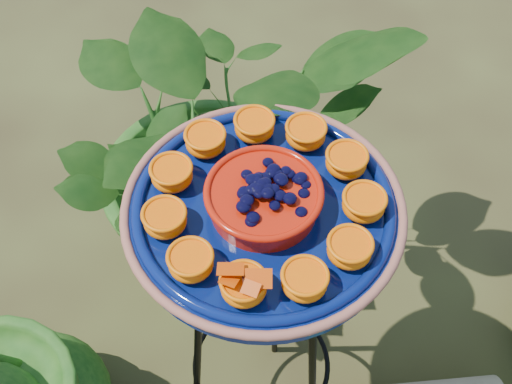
{
  "coord_description": "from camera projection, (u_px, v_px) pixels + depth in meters",
  "views": [
    {
      "loc": [
        0.12,
        -0.61,
        1.88
      ],
      "look_at": [
        -0.14,
        0.05,
        0.95
      ],
      "focal_mm": 50.0,
      "sensor_mm": 36.0,
      "label": 1
    }
  ],
  "objects": [
    {
      "name": "tripod_stand",
      "position": [
        262.0,
        318.0,
        1.48
      ],
      "size": [
        0.37,
        0.37,
        0.89
      ],
      "rotation": [
        0.0,
        0.0,
        0.15
      ],
      "color": "black",
      "rests_on": "ground"
    },
    {
      "name": "shrub_back_left",
      "position": [
        214.0,
        145.0,
        1.85
      ],
      "size": [
        1.12,
        1.13,
        0.95
      ],
      "primitive_type": "imported",
      "rotation": [
        0.0,
        0.0,
        0.88
      ],
      "color": "#164512",
      "rests_on": "ground"
    },
    {
      "name": "feeder_dish",
      "position": [
        264.0,
        208.0,
        1.17
      ],
      "size": [
        0.51,
        0.51,
        0.11
      ],
      "rotation": [
        0.0,
        0.0,
        0.15
      ],
      "color": "#061550",
      "rests_on": "tripod_stand"
    }
  ]
}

